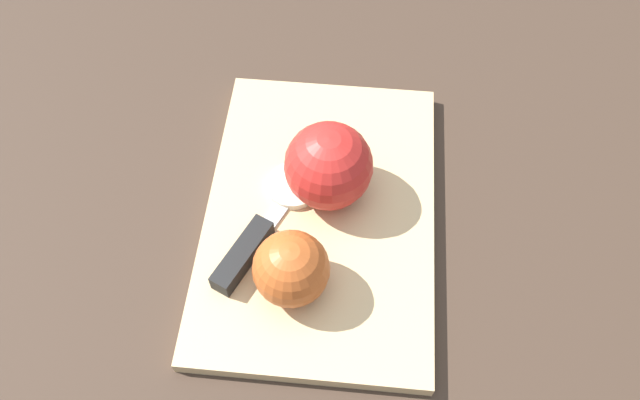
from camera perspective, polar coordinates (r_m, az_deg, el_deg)
The scene contains 6 objects.
ground_plane at distance 0.64m, azimuth 0.00°, elevation -1.74°, with size 4.00×4.00×0.00m, color #38281E.
cutting_board at distance 0.63m, azimuth 0.00°, elevation -1.36°, with size 0.37×0.28×0.02m.
apple_half_left at distance 0.55m, azimuth -2.68°, elevation -6.32°, with size 0.07×0.07×0.07m.
apple_half_right at distance 0.60m, azimuth 0.81°, elevation 3.16°, with size 0.09×0.09×0.09m.
knife at distance 0.59m, azimuth -6.61°, elevation -4.42°, with size 0.15×0.11×0.02m.
apple_slice at distance 0.63m, azimuth -2.45°, elevation 1.33°, with size 0.05×0.05×0.01m.
Camera 1 is at (-0.32, 0.02, 0.55)m, focal length 35.00 mm.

